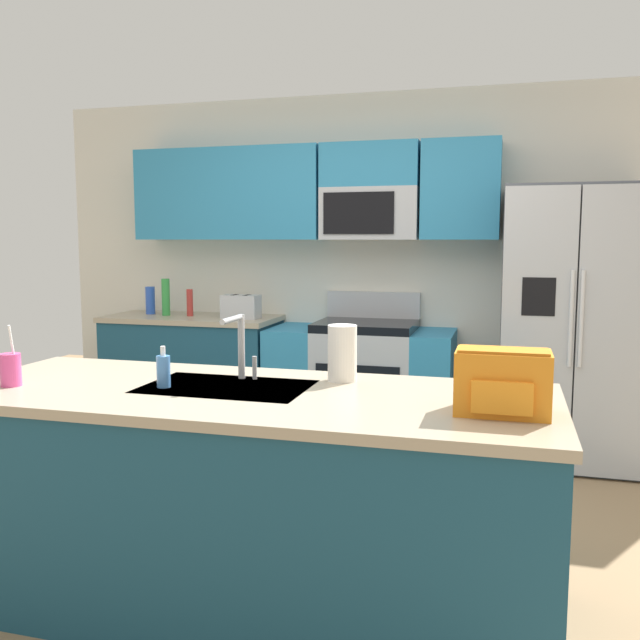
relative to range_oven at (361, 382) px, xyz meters
name	(u,v)px	position (x,y,z in m)	size (l,w,h in m)	color
ground_plane	(287,543)	(0.01, -1.80, -0.44)	(9.00, 9.00, 0.00)	#997A56
kitchen_wall_unit	(353,243)	(-0.13, 0.28, 1.03)	(5.20, 0.43, 2.60)	silver
back_counter	(193,372)	(-1.37, 0.00, 0.01)	(1.36, 0.63, 0.90)	navy
range_oven	(361,382)	(0.00, 0.00, 0.00)	(1.36, 0.61, 1.10)	#B7BABF
refrigerator	(570,326)	(1.45, -0.07, 0.48)	(0.90, 0.76, 1.85)	#4C4F54
island_counter	(246,497)	(0.03, -2.37, 0.01)	(2.46, 0.95, 0.90)	navy
toaster	(241,307)	(-0.93, -0.05, 0.55)	(0.28, 0.16, 0.18)	#B7BABF
pepper_mill	(190,303)	(-1.38, 0.00, 0.56)	(0.05, 0.05, 0.21)	#B2332D
bottle_green	(166,297)	(-1.58, -0.02, 0.60)	(0.06, 0.06, 0.29)	green
bottle_blue	(150,300)	(-1.76, 0.04, 0.57)	(0.08, 0.08, 0.22)	blue
sink_faucet	(240,341)	(-0.07, -2.18, 0.62)	(0.08, 0.21, 0.28)	#B7BABF
drink_cup_pink	(11,369)	(-0.93, -2.55, 0.53)	(0.08, 0.08, 0.25)	#EA4C93
soap_dispenser	(163,371)	(-0.31, -2.40, 0.53)	(0.06, 0.06, 0.17)	#4C8CD8
paper_towel_roll	(342,353)	(0.36, -2.08, 0.58)	(0.12, 0.12, 0.24)	white
backpack	(503,381)	(1.03, -2.47, 0.57)	(0.32, 0.22, 0.23)	orange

